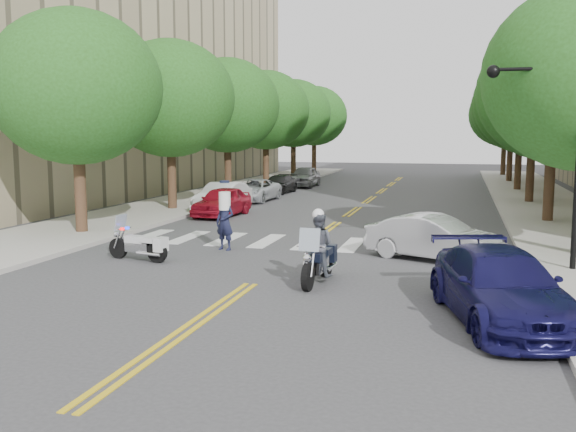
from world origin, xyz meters
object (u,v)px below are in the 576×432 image
at_px(motorcycle_police, 319,250).
at_px(motorcycle_parked, 142,245).
at_px(sedan_blue, 501,287).
at_px(officer_standing, 225,222).
at_px(convertible, 434,238).

xyz_separation_m(motorcycle_police, motorcycle_parked, (-5.79, 1.40, -0.38)).
height_order(motorcycle_parked, sedan_blue, sedan_blue).
bearing_deg(sedan_blue, officer_standing, 127.66).
bearing_deg(motorcycle_parked, convertible, -62.46).
bearing_deg(sedan_blue, motorcycle_police, 135.17).
xyz_separation_m(motorcycle_parked, officer_standing, (1.76, 2.43, 0.45)).
relative_size(motorcycle_parked, convertible, 0.51).
distance_m(motorcycle_parked, sedan_blue, 10.85).
height_order(motorcycle_police, officer_standing, motorcycle_police).
relative_size(motorcycle_police, motorcycle_parked, 1.13).
height_order(officer_standing, sedan_blue, officer_standing).
xyz_separation_m(motorcycle_parked, sedan_blue, (10.15, -3.84, 0.26)).
distance_m(officer_standing, convertible, 6.80).
height_order(motorcycle_parked, officer_standing, officer_standing).
relative_size(motorcycle_police, convertible, 0.57).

